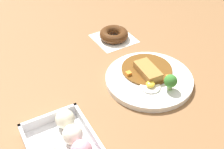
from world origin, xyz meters
TOP-DOWN VIEW (x-y plane):
  - ground_plane at (0.00, 0.00)m, footprint 1.60×1.60m
  - curry_plate at (-0.04, -0.17)m, footprint 0.27×0.27m
  - donut_box at (-0.16, 0.15)m, footprint 0.18×0.16m
  - chocolate_ring_donut at (0.23, -0.19)m, footprint 0.15×0.15m

SIDE VIEW (x-z plane):
  - ground_plane at x=0.00m, z-range 0.00..0.00m
  - curry_plate at x=-0.04m, z-range -0.02..0.05m
  - chocolate_ring_donut at x=0.23m, z-range 0.00..0.04m
  - donut_box at x=-0.16m, z-range -0.01..0.06m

